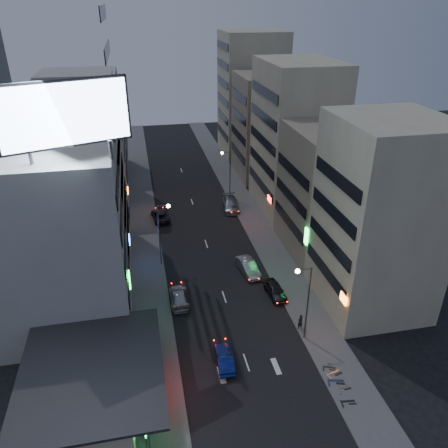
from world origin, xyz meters
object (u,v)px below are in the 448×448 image
object	(u,v)px
parked_car_right_near	(275,290)
scooter_blue	(344,374)
parked_car_right_far	(231,204)
road_car_silver	(179,297)
scooter_black_a	(355,395)
scooter_silver_a	(349,380)
scooter_black_b	(336,363)
scooter_silver_b	(339,364)
parked_car_left	(160,215)
road_car_blue	(225,359)
parked_car_right_mid	(248,267)
person	(300,322)

from	to	relation	value
parked_car_right_near	scooter_blue	distance (m)	13.09
parked_car_right_far	road_car_silver	size ratio (longest dim) A/B	1.18
scooter_black_a	scooter_silver_a	bearing A→B (deg)	-1.61
scooter_black_b	scooter_silver_b	bearing A→B (deg)	-133.61
parked_car_left	scooter_blue	size ratio (longest dim) A/B	2.35
road_car_blue	scooter_black_a	bearing A→B (deg)	151.04
parked_car_right_near	scooter_black_b	world-z (taller)	parked_car_right_near
scooter_black_a	scooter_black_b	distance (m)	3.59
parked_car_right_mid	scooter_silver_a	bearing A→B (deg)	-85.42
scooter_silver_a	scooter_silver_b	distance (m)	1.80
road_car_silver	scooter_silver_a	size ratio (longest dim) A/B	2.71
parked_car_right_far	person	size ratio (longest dim) A/B	3.37
parked_car_right_near	parked_car_right_mid	distance (m)	5.32
scooter_black_b	parked_car_right_far	bearing A→B (deg)	25.78
parked_car_right_mid	parked_car_right_near	bearing A→B (deg)	-77.94
scooter_silver_a	parked_car_right_mid	bearing A→B (deg)	8.02
parked_car_right_mid	parked_car_right_far	xyz separation A→B (m)	(1.81, 17.95, 0.04)
parked_car_left	parked_car_right_mid	bearing A→B (deg)	112.26
parked_car_left	scooter_silver_a	bearing A→B (deg)	103.75
parked_car_right_far	scooter_silver_b	xyz separation A→B (m)	(2.16, -34.68, -0.08)
road_car_silver	scooter_silver_b	size ratio (longest dim) A/B	2.37
parked_car_right_near	parked_car_right_far	bearing A→B (deg)	85.81
road_car_blue	scooter_silver_b	world-z (taller)	scooter_silver_b
parked_car_right_far	parked_car_right_near	bearing A→B (deg)	-84.08
parked_car_left	scooter_black_b	bearing A→B (deg)	104.59
parked_car_right_near	scooter_black_a	xyz separation A→B (m)	(2.05, -15.06, -0.03)
road_car_silver	scooter_black_a	world-z (taller)	road_car_silver
person	scooter_blue	bearing A→B (deg)	84.18
road_car_blue	person	size ratio (longest dim) A/B	2.39
road_car_silver	road_car_blue	bearing A→B (deg)	108.45
scooter_blue	scooter_black_a	bearing A→B (deg)	-166.57
parked_car_right_mid	scooter_blue	xyz separation A→B (m)	(3.91, -17.92, -0.02)
person	scooter_silver_a	bearing A→B (deg)	84.58
person	scooter_silver_b	size ratio (longest dim) A/B	0.83
parked_car_right_far	road_car_blue	xyz separation A→B (m)	(-7.57, -31.92, -0.16)
road_car_blue	scooter_silver_b	size ratio (longest dim) A/B	1.99
road_car_blue	scooter_black_b	size ratio (longest dim) A/B	2.39
parked_car_right_near	road_car_silver	world-z (taller)	parked_car_right_near
parked_car_right_far	scooter_black_a	distance (m)	38.07
parked_car_right_near	scooter_silver_b	world-z (taller)	parked_car_right_near
parked_car_right_mid	road_car_blue	size ratio (longest dim) A/B	1.17
parked_car_right_mid	road_car_blue	distance (m)	15.11
parked_car_right_far	scooter_silver_b	world-z (taller)	parked_car_right_far
parked_car_left	scooter_silver_b	xyz separation A→B (m)	(13.24, -33.16, 0.06)
road_car_silver	scooter_silver_b	xyz separation A→B (m)	(12.76, -12.67, 0.04)
road_car_blue	scooter_blue	size ratio (longest dim) A/B	1.94
scooter_blue	road_car_blue	bearing A→B (deg)	82.48
scooter_silver_b	scooter_blue	bearing A→B (deg)	161.44
road_car_silver	scooter_black_a	distance (m)	20.40
parked_car_right_near	parked_car_right_far	size ratio (longest dim) A/B	0.73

